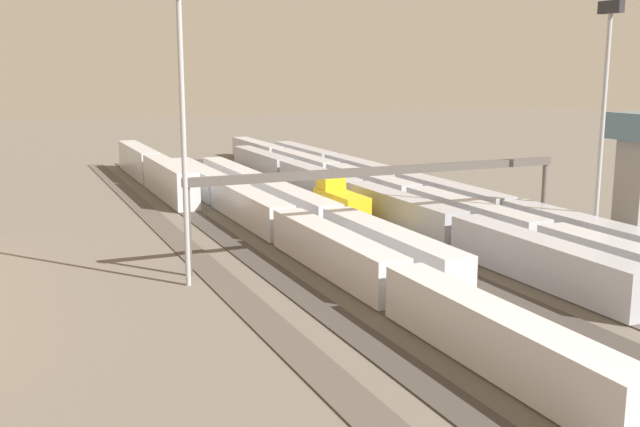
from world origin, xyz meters
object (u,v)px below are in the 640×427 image
(train_on_track_0, at_px, (450,198))
(signal_gantry, at_px, (385,177))
(train_on_track_4, at_px, (292,205))
(light_mast_0, at_px, (605,93))
(train_on_track_3, at_px, (340,205))
(train_on_track_6, at_px, (153,170))
(train_on_track_1, at_px, (409,199))
(light_mast_1, at_px, (182,93))
(train_on_track_2, at_px, (354,195))
(train_on_track_5, at_px, (285,226))

(train_on_track_0, relative_size, signal_gantry, 3.00)
(train_on_track_4, height_order, light_mast_0, light_mast_0)
(train_on_track_3, height_order, signal_gantry, signal_gantry)
(train_on_track_3, height_order, train_on_track_6, same)
(train_on_track_3, distance_m, light_mast_0, 32.00)
(train_on_track_4, height_order, signal_gantry, signal_gantry)
(train_on_track_3, distance_m, signal_gantry, 16.77)
(train_on_track_6, distance_m, train_on_track_4, 35.43)
(train_on_track_1, relative_size, train_on_track_3, 13.90)
(train_on_track_1, height_order, train_on_track_6, train_on_track_6)
(train_on_track_0, distance_m, signal_gantry, 23.77)
(light_mast_1, bearing_deg, train_on_track_2, -48.36)
(train_on_track_5, bearing_deg, train_on_track_0, -73.85)
(signal_gantry, bearing_deg, train_on_track_4, 7.66)
(train_on_track_1, height_order, light_mast_1, light_mast_1)
(train_on_track_5, distance_m, signal_gantry, 12.24)
(train_on_track_3, bearing_deg, signal_gantry, 170.91)
(train_on_track_6, distance_m, train_on_track_2, 36.56)
(train_on_track_2, distance_m, light_mast_0, 34.73)
(train_on_track_0, bearing_deg, signal_gantry, 130.68)
(train_on_track_1, height_order, train_on_track_2, train_on_track_1)
(light_mast_0, bearing_deg, light_mast_1, 83.85)
(train_on_track_2, xyz_separation_m, light_mast_1, (-24.83, 27.92, 14.21))
(train_on_track_6, height_order, train_on_track_4, train_on_track_6)
(train_on_track_1, xyz_separation_m, train_on_track_2, (5.32, 5.00, -0.05))
(train_on_track_3, bearing_deg, train_on_track_2, -38.22)
(train_on_track_1, distance_m, train_on_track_3, 10.05)
(train_on_track_1, relative_size, train_on_track_5, 1.45)
(train_on_track_6, height_order, train_on_track_0, train_on_track_6)
(train_on_track_0, relative_size, train_on_track_4, 1.68)
(train_on_track_5, relative_size, train_on_track_2, 1.00)
(train_on_track_2, bearing_deg, train_on_track_6, 33.17)
(train_on_track_3, xyz_separation_m, light_mast_0, (-22.86, -17.70, 13.71))
(train_on_track_1, distance_m, train_on_track_6, 43.76)
(train_on_track_1, relative_size, train_on_track_6, 2.94)
(train_on_track_4, distance_m, signal_gantry, 19.61)
(train_on_track_6, height_order, signal_gantry, signal_gantry)
(train_on_track_2, relative_size, light_mast_0, 3.90)
(train_on_track_6, bearing_deg, train_on_track_0, -141.36)
(train_on_track_0, distance_m, light_mast_0, 26.37)
(train_on_track_2, bearing_deg, light_mast_1, 131.64)
(train_on_track_1, bearing_deg, train_on_track_6, 34.84)
(train_on_track_5, distance_m, light_mast_0, 34.43)
(light_mast_0, bearing_deg, train_on_track_2, 23.50)
(light_mast_0, xyz_separation_m, signal_gantry, (7.24, 20.20, -8.14))
(train_on_track_1, bearing_deg, signal_gantry, 143.11)
(train_on_track_3, bearing_deg, train_on_track_5, 128.01)
(train_on_track_0, height_order, light_mast_0, light_mast_0)
(light_mast_1, bearing_deg, train_on_track_5, -50.47)
(train_on_track_6, distance_m, signal_gantry, 54.28)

